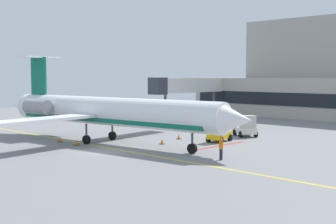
{
  "coord_description": "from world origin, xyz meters",
  "views": [
    {
      "loc": [
        32.6,
        -24.62,
        6.89
      ],
      "look_at": [
        -1.11,
        9.99,
        3.0
      ],
      "focal_mm": 48.24,
      "sensor_mm": 36.0,
      "label": 1
    }
  ],
  "objects_px": {
    "regional_jet": "(105,111)",
    "baggage_tug": "(218,133)",
    "marshaller": "(221,148)",
    "pushback_tractor": "(246,127)",
    "belt_loader": "(165,114)"
  },
  "relations": [
    {
      "from": "regional_jet",
      "to": "baggage_tug",
      "type": "relative_size",
      "value": 10.04
    },
    {
      "from": "regional_jet",
      "to": "marshaller",
      "type": "xyz_separation_m",
      "value": [
        14.53,
        0.6,
        -2.24
      ]
    },
    {
      "from": "pushback_tractor",
      "to": "marshaller",
      "type": "xyz_separation_m",
      "value": [
        6.75,
        -13.41,
        -0.07
      ]
    },
    {
      "from": "regional_jet",
      "to": "baggage_tug",
      "type": "distance_m",
      "value": 11.95
    },
    {
      "from": "pushback_tractor",
      "to": "belt_loader",
      "type": "xyz_separation_m",
      "value": [
        -20.7,
        7.79,
        -0.2
      ]
    },
    {
      "from": "belt_loader",
      "to": "baggage_tug",
      "type": "bearing_deg",
      "value": -32.33
    },
    {
      "from": "baggage_tug",
      "to": "pushback_tractor",
      "type": "distance_m",
      "value": 5.51
    },
    {
      "from": "baggage_tug",
      "to": "belt_loader",
      "type": "xyz_separation_m",
      "value": [
        -21.0,
        13.29,
        -0.07
      ]
    },
    {
      "from": "regional_jet",
      "to": "belt_loader",
      "type": "distance_m",
      "value": 25.46
    },
    {
      "from": "baggage_tug",
      "to": "marshaller",
      "type": "relative_size",
      "value": 1.66
    },
    {
      "from": "regional_jet",
      "to": "marshaller",
      "type": "relative_size",
      "value": 16.68
    },
    {
      "from": "marshaller",
      "to": "pushback_tractor",
      "type": "bearing_deg",
      "value": 116.71
    },
    {
      "from": "regional_jet",
      "to": "pushback_tractor",
      "type": "relative_size",
      "value": 9.68
    },
    {
      "from": "belt_loader",
      "to": "regional_jet",
      "type": "bearing_deg",
      "value": -59.34
    },
    {
      "from": "regional_jet",
      "to": "pushback_tractor",
      "type": "distance_m",
      "value": 16.18
    }
  ]
}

